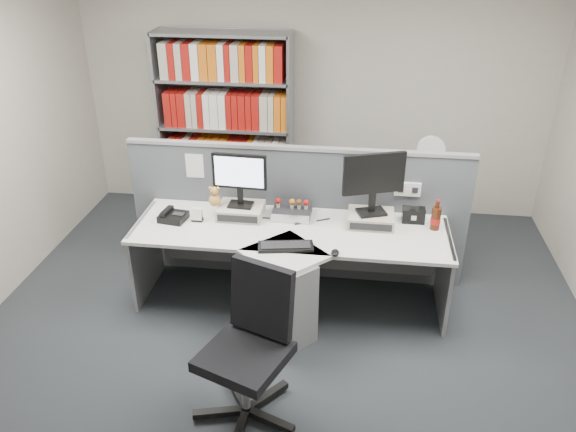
# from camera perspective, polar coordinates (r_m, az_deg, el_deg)

# --- Properties ---
(ground) EXTENTS (5.50, 5.50, 0.00)m
(ground) POSITION_cam_1_polar(r_m,az_deg,el_deg) (4.46, -1.11, -14.44)
(ground) COLOR #2E3237
(ground) RESTS_ON ground
(room_shell) EXTENTS (5.04, 5.54, 2.72)m
(room_shell) POSITION_cam_1_polar(r_m,az_deg,el_deg) (3.53, -1.37, 7.75)
(room_shell) COLOR #B6B0A2
(room_shell) RESTS_ON ground
(partition) EXTENTS (3.00, 0.08, 1.27)m
(partition) POSITION_cam_1_polar(r_m,az_deg,el_deg) (5.12, 0.92, 0.36)
(partition) COLOR #51565C
(partition) RESTS_ON ground
(desk) EXTENTS (2.60, 1.20, 0.72)m
(desk) POSITION_cam_1_polar(r_m,az_deg,el_deg) (4.66, -0.09, -5.38)
(desk) COLOR silver
(desk) RESTS_ON ground
(monitor_riser_left) EXTENTS (0.38, 0.31, 0.10)m
(monitor_riser_left) POSITION_cam_1_polar(r_m,az_deg,el_deg) (4.90, -4.71, 0.50)
(monitor_riser_left) COLOR #BCAF9C
(monitor_riser_left) RESTS_ON desk
(monitor_riser_right) EXTENTS (0.38, 0.31, 0.10)m
(monitor_riser_right) POSITION_cam_1_polar(r_m,az_deg,el_deg) (4.80, 8.24, -0.27)
(monitor_riser_right) COLOR #BCAF9C
(monitor_riser_right) RESTS_ON desk
(monitor_left) EXTENTS (0.46, 0.16, 0.47)m
(monitor_left) POSITION_cam_1_polar(r_m,az_deg,el_deg) (4.76, -4.86, 4.04)
(monitor_left) COLOR black
(monitor_left) RESTS_ON monitor_riser_left
(monitor_right) EXTENTS (0.50, 0.23, 0.53)m
(monitor_right) POSITION_cam_1_polar(r_m,az_deg,el_deg) (4.65, 8.53, 3.71)
(monitor_right) COLOR black
(monitor_right) RESTS_ON monitor_riser_right
(desktop_pc) EXTENTS (0.32, 0.29, 0.08)m
(desktop_pc) POSITION_cam_1_polar(r_m,az_deg,el_deg) (4.89, 0.43, 0.45)
(desktop_pc) COLOR black
(desktop_pc) RESTS_ON desk
(figurines) EXTENTS (0.29, 0.05, 0.09)m
(figurines) POSITION_cam_1_polar(r_m,az_deg,el_deg) (4.83, 0.58, 1.34)
(figurines) COLOR #BCAF9C
(figurines) RESTS_ON desktop_pc
(keyboard) EXTENTS (0.45, 0.23, 0.03)m
(keyboard) POSITION_cam_1_polar(r_m,az_deg,el_deg) (4.43, -0.23, -3.03)
(keyboard) COLOR black
(keyboard) RESTS_ON desk
(mouse) EXTENTS (0.06, 0.10, 0.04)m
(mouse) POSITION_cam_1_polar(r_m,az_deg,el_deg) (4.35, 4.71, -3.66)
(mouse) COLOR black
(mouse) RESTS_ON desk
(desk_phone) EXTENTS (0.24, 0.22, 0.09)m
(desk_phone) POSITION_cam_1_polar(r_m,az_deg,el_deg) (4.92, -11.40, -0.03)
(desk_phone) COLOR black
(desk_phone) RESTS_ON desk
(desk_calendar) EXTENTS (0.10, 0.07, 0.12)m
(desk_calendar) POSITION_cam_1_polar(r_m,az_deg,el_deg) (4.87, -9.04, 0.06)
(desk_calendar) COLOR black
(desk_calendar) RESTS_ON desk
(plush_toy) EXTENTS (0.10, 0.10, 0.18)m
(plush_toy) POSITION_cam_1_polar(r_m,az_deg,el_deg) (4.86, -7.32, 1.82)
(plush_toy) COLOR gold
(plush_toy) RESTS_ON monitor_riser_left
(speaker) EXTENTS (0.19, 0.10, 0.13)m
(speaker) POSITION_cam_1_polar(r_m,az_deg,el_deg) (4.90, 12.37, 0.09)
(speaker) COLOR black
(speaker) RESTS_ON desk
(cola_bottle) EXTENTS (0.08, 0.08, 0.26)m
(cola_bottle) POSITION_cam_1_polar(r_m,az_deg,el_deg) (4.81, 14.49, -0.22)
(cola_bottle) COLOR #3F190A
(cola_bottle) RESTS_ON desk
(shelving_unit) EXTENTS (1.41, 0.40, 2.00)m
(shelving_unit) POSITION_cam_1_polar(r_m,az_deg,el_deg) (6.23, -6.16, 8.51)
(shelving_unit) COLOR gray
(shelving_unit) RESTS_ON ground
(filing_cabinet) EXTENTS (0.45, 0.61, 0.70)m
(filing_cabinet) POSITION_cam_1_polar(r_m,az_deg,el_deg) (5.94, 13.27, 0.36)
(filing_cabinet) COLOR gray
(filing_cabinet) RESTS_ON ground
(desk_fan) EXTENTS (0.28, 0.16, 0.46)m
(desk_fan) POSITION_cam_1_polar(r_m,az_deg,el_deg) (5.68, 13.96, 6.11)
(desk_fan) COLOR white
(desk_fan) RESTS_ON filing_cabinet
(office_chair) EXTENTS (0.70, 0.71, 1.05)m
(office_chair) POSITION_cam_1_polar(r_m,az_deg,el_deg) (3.77, -3.71, -12.47)
(office_chair) COLOR silver
(office_chair) RESTS_ON ground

